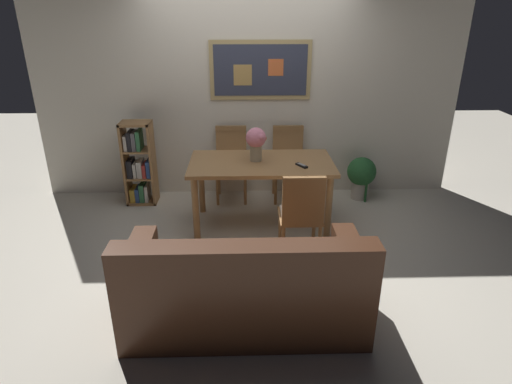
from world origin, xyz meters
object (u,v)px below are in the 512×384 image
object	(u,v)px
tv_remote	(302,165)
potted_ivy	(361,175)
dining_chair_far_right	(288,157)
bookshelf	(139,166)
dining_table	(261,170)
dining_chair_near_right	(301,211)
flower_vase	(256,141)
leather_couch	(245,289)
dining_chair_far_left	(231,157)

from	to	relation	value
tv_remote	potted_ivy	bearing A→B (deg)	43.60
dining_chair_far_right	bookshelf	world-z (taller)	bookshelf
tv_remote	dining_table	bearing A→B (deg)	158.69
dining_table	tv_remote	world-z (taller)	tv_remote
dining_table	dining_chair_near_right	distance (m)	0.86
dining_chair_far_right	bookshelf	bearing A→B (deg)	-176.21
flower_vase	dining_chair_near_right	bearing A→B (deg)	-64.52
flower_vase	leather_couch	bearing A→B (deg)	-94.51
dining_chair_near_right	potted_ivy	xyz separation A→B (m)	(0.95, 1.46, -0.22)
dining_chair_far_left	leather_couch	world-z (taller)	dining_chair_far_left
potted_ivy	dining_chair_far_right	bearing A→B (deg)	174.46
dining_chair_far_left	potted_ivy	xyz separation A→B (m)	(1.64, -0.10, -0.22)
dining_chair_far_right	dining_chair_far_left	bearing A→B (deg)	179.52
dining_chair_near_right	leather_couch	bearing A→B (deg)	-121.21
tv_remote	leather_couch	bearing A→B (deg)	-111.89
dining_chair_far_left	flower_vase	size ratio (longest dim) A/B	2.54
leather_couch	dining_chair_near_right	bearing A→B (deg)	58.79
bookshelf	dining_table	bearing A→B (deg)	-23.71
dining_chair_far_left	dining_chair_far_right	bearing A→B (deg)	-0.48
dining_table	flower_vase	distance (m)	0.32
tv_remote	flower_vase	bearing A→B (deg)	156.01
flower_vase	dining_chair_far_left	bearing A→B (deg)	111.66
flower_vase	potted_ivy	bearing A→B (deg)	25.08
dining_chair_far_right	leather_couch	distance (m)	2.50
dining_chair_far_left	potted_ivy	size ratio (longest dim) A/B	1.65
dining_chair_far_left	dining_chair_near_right	xyz separation A→B (m)	(0.68, -1.56, 0.00)
leather_couch	bookshelf	world-z (taller)	bookshelf
dining_chair_far_right	dining_chair_far_left	world-z (taller)	same
dining_chair_near_right	flower_vase	xyz separation A→B (m)	(-0.40, 0.83, 0.42)
leather_couch	bookshelf	bearing A→B (deg)	119.04
potted_ivy	leather_couch	bearing A→B (deg)	-122.39
dining_chair_far_left	tv_remote	bearing A→B (deg)	-51.03
dining_chair_near_right	leather_couch	distance (m)	1.05
bookshelf	dining_chair_near_right	bearing A→B (deg)	-38.29
dining_table	dining_chair_far_right	xyz separation A→B (m)	(0.37, 0.77, -0.11)
potted_ivy	tv_remote	distance (m)	1.29
dining_table	leather_couch	bearing A→B (deg)	-96.53
dining_chair_near_right	leather_couch	world-z (taller)	dining_chair_near_right
dining_chair_far_left	dining_chair_near_right	bearing A→B (deg)	-66.27
dining_chair_near_right	flower_vase	size ratio (longest dim) A/B	2.54
dining_chair_near_right	potted_ivy	distance (m)	1.76
leather_couch	tv_remote	bearing A→B (deg)	68.11
bookshelf	leather_couch	bearing A→B (deg)	-60.96
leather_couch	dining_chair_far_left	bearing A→B (deg)	93.62
dining_chair_far_right	dining_chair_near_right	size ratio (longest dim) A/B	1.00
dining_table	dining_chair_far_left	distance (m)	0.85
dining_chair_far_right	tv_remote	xyz separation A→B (m)	(0.04, -0.93, 0.22)
dining_chair_near_right	dining_chair_far_right	bearing A→B (deg)	88.90
dining_chair_far_left	flower_vase	distance (m)	0.89
bookshelf	dining_chair_far_left	bearing A→B (deg)	6.49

